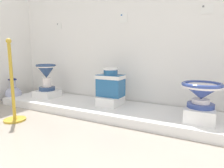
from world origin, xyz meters
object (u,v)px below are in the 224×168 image
object	(u,v)px
plinth_block_leftmost	(48,94)
plinth_block_pale_glazed	(111,100)
antique_toilet_leftmost	(46,73)
info_placard_first	(59,26)
antique_toilet_pale_glazed	(111,82)
decorative_vase_companion	(14,93)
antique_toilet_tall_cobalt	(201,91)
info_placard_second	(124,18)
stanchion_post_near_left	(14,98)
plinth_block_tall_cobalt	(200,114)
info_placard_third	(207,9)

from	to	relation	value
plinth_block_leftmost	plinth_block_pale_glazed	distance (m)	1.22
antique_toilet_leftmost	info_placard_first	bearing A→B (deg)	95.69
antique_toilet_pale_glazed	decorative_vase_companion	bearing A→B (deg)	-172.63
antique_toilet_leftmost	antique_toilet_pale_glazed	xyz separation A→B (m)	(1.22, 0.04, -0.08)
plinth_block_pale_glazed	antique_toilet_tall_cobalt	xyz separation A→B (m)	(1.19, -0.13, 0.27)
plinth_block_pale_glazed	info_placard_second	xyz separation A→B (m)	(0.03, 0.36, 1.21)
decorative_vase_companion	antique_toilet_pale_glazed	bearing A→B (deg)	7.37
plinth_block_leftmost	antique_toilet_pale_glazed	world-z (taller)	antique_toilet_pale_glazed
stanchion_post_near_left	info_placard_first	bearing A→B (deg)	105.32
plinth_block_pale_glazed	stanchion_post_near_left	distance (m)	1.28
plinth_block_tall_cobalt	info_placard_first	world-z (taller)	info_placard_first
decorative_vase_companion	stanchion_post_near_left	size ratio (longest dim) A/B	0.40
plinth_block_leftmost	info_placard_third	bearing A→B (deg)	9.55
info_placard_third	decorative_vase_companion	bearing A→B (deg)	-168.71
antique_toilet_leftmost	antique_toilet_tall_cobalt	distance (m)	2.42
info_placard_third	decorative_vase_companion	world-z (taller)	info_placard_third
plinth_block_leftmost	antique_toilet_leftmost	xyz separation A→B (m)	(0.00, 0.00, 0.35)
plinth_block_tall_cobalt	info_placard_third	size ratio (longest dim) A/B	2.84
plinth_block_tall_cobalt	antique_toilet_leftmost	bearing A→B (deg)	177.83
antique_toilet_leftmost	antique_toilet_pale_glazed	distance (m)	1.23
info_placard_second	decorative_vase_companion	xyz separation A→B (m)	(-1.88, -0.60, -1.23)
antique_toilet_leftmost	decorative_vase_companion	size ratio (longest dim) A/B	1.10
antique_toilet_tall_cobalt	stanchion_post_near_left	world-z (taller)	stanchion_post_near_left
plinth_block_pale_glazed	info_placard_second	world-z (taller)	info_placard_second
antique_toilet_leftmost	plinth_block_tall_cobalt	distance (m)	2.44
plinth_block_leftmost	antique_toilet_leftmost	size ratio (longest dim) A/B	0.81
antique_toilet_tall_cobalt	antique_toilet_pale_glazed	bearing A→B (deg)	173.74
antique_toilet_leftmost	plinth_block_pale_glazed	xyz separation A→B (m)	(1.22, 0.04, -0.34)
antique_toilet_pale_glazed	plinth_block_pale_glazed	bearing A→B (deg)	0.00
antique_toilet_tall_cobalt	info_placard_third	xyz separation A→B (m)	(-0.02, 0.49, 0.96)
plinth_block_leftmost	antique_toilet_tall_cobalt	distance (m)	2.43
info_placard_third	info_placard_first	bearing A→B (deg)	-180.00
plinth_block_leftmost	antique_toilet_pale_glazed	distance (m)	1.25
antique_toilet_pale_glazed	info_placard_second	distance (m)	1.01
plinth_block_leftmost	info_placard_third	world-z (taller)	info_placard_third
antique_toilet_leftmost	stanchion_post_near_left	size ratio (longest dim) A/B	0.44
plinth_block_pale_glazed	plinth_block_tall_cobalt	world-z (taller)	plinth_block_tall_cobalt
plinth_block_pale_glazed	info_placard_second	bearing A→B (deg)	84.79
info_placard_second	info_placard_third	xyz separation A→B (m)	(1.13, 0.00, 0.01)
plinth_block_leftmost	stanchion_post_near_left	bearing A→B (deg)	-70.37
plinth_block_leftmost	antique_toilet_leftmost	world-z (taller)	antique_toilet_leftmost
plinth_block_pale_glazed	info_placard_first	xyz separation A→B (m)	(-1.26, 0.36, 1.18)
plinth_block_pale_glazed	antique_toilet_tall_cobalt	size ratio (longest dim) A/B	0.89
plinth_block_leftmost	info_placard_first	bearing A→B (deg)	95.69
antique_toilet_pale_glazed	info_placard_second	bearing A→B (deg)	84.79
plinth_block_pale_glazed	decorative_vase_companion	size ratio (longest dim) A/B	0.93
plinth_block_tall_cobalt	info_placard_third	bearing A→B (deg)	92.78
info_placard_third	stanchion_post_near_left	distance (m)	2.67
plinth_block_pale_glazed	info_placard_third	world-z (taller)	info_placard_third
info_placard_second	stanchion_post_near_left	size ratio (longest dim) A/B	0.14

